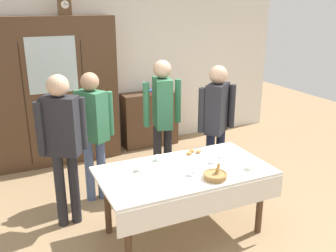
{
  "coord_description": "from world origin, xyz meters",
  "views": [
    {
      "loc": [
        -1.61,
        -3.3,
        2.37
      ],
      "look_at": [
        0.0,
        0.2,
        1.09
      ],
      "focal_mm": 39.91,
      "sensor_mm": 36.0,
      "label": 1
    }
  ],
  "objects": [
    {
      "name": "ground_plane",
      "position": [
        0.0,
        0.0,
        0.0
      ],
      "size": [
        12.0,
        12.0,
        0.0
      ],
      "primitive_type": "plane",
      "color": "#997A56",
      "rests_on": "ground"
    },
    {
      "name": "back_wall",
      "position": [
        0.0,
        2.65,
        1.35
      ],
      "size": [
        6.4,
        0.1,
        2.7
      ],
      "primitive_type": "cube",
      "color": "silver",
      "rests_on": "ground"
    },
    {
      "name": "dining_table",
      "position": [
        0.0,
        -0.23,
        0.64
      ],
      "size": [
        1.75,
        0.95,
        0.74
      ],
      "color": "#4C3321",
      "rests_on": "ground"
    },
    {
      "name": "wall_cabinet",
      "position": [
        -0.9,
        2.35,
        1.1
      ],
      "size": [
        1.89,
        0.46,
        2.19
      ],
      "color": "#4C3321",
      "rests_on": "ground"
    },
    {
      "name": "mantel_clock",
      "position": [
        -0.62,
        2.35,
        2.31
      ],
      "size": [
        0.18,
        0.11,
        0.24
      ],
      "color": "brown",
      "rests_on": "wall_cabinet"
    },
    {
      "name": "bookshelf_low",
      "position": [
        0.66,
        2.41,
        0.46
      ],
      "size": [
        0.94,
        0.35,
        0.92
      ],
      "color": "#4C3321",
      "rests_on": "ground"
    },
    {
      "name": "book_stack",
      "position": [
        0.66,
        2.41,
        0.95
      ],
      "size": [
        0.16,
        0.22,
        0.05
      ],
      "color": "#99332D",
      "rests_on": "bookshelf_low"
    },
    {
      "name": "tea_cup_near_left",
      "position": [
        0.5,
        -0.11,
        0.77
      ],
      "size": [
        0.13,
        0.13,
        0.06
      ],
      "color": "white",
      "rests_on": "dining_table"
    },
    {
      "name": "tea_cup_back_edge",
      "position": [
        -0.15,
        0.11,
        0.77
      ],
      "size": [
        0.13,
        0.13,
        0.06
      ],
      "color": "silver",
      "rests_on": "dining_table"
    },
    {
      "name": "tea_cup_far_right",
      "position": [
        0.6,
        -0.48,
        0.77
      ],
      "size": [
        0.13,
        0.13,
        0.06
      ],
      "color": "silver",
      "rests_on": "dining_table"
    },
    {
      "name": "tea_cup_center",
      "position": [
        0.01,
        -0.36,
        0.77
      ],
      "size": [
        0.13,
        0.13,
        0.06
      ],
      "color": "white",
      "rests_on": "dining_table"
    },
    {
      "name": "tea_cup_mid_right",
      "position": [
        0.35,
        -0.19,
        0.77
      ],
      "size": [
        0.13,
        0.13,
        0.06
      ],
      "color": "white",
      "rests_on": "dining_table"
    },
    {
      "name": "tea_cup_near_right",
      "position": [
        -0.43,
        -0.04,
        0.77
      ],
      "size": [
        0.13,
        0.13,
        0.06
      ],
      "color": "silver",
      "rests_on": "dining_table"
    },
    {
      "name": "bread_basket",
      "position": [
        0.18,
        -0.51,
        0.78
      ],
      "size": [
        0.24,
        0.24,
        0.16
      ],
      "color": "#9E7542",
      "rests_on": "dining_table"
    },
    {
      "name": "pastry_plate",
      "position": [
        0.27,
        0.1,
        0.76
      ],
      "size": [
        0.28,
        0.28,
        0.05
      ],
      "color": "white",
      "rests_on": "dining_table"
    },
    {
      "name": "spoon_near_right",
      "position": [
        -0.48,
        -0.5,
        0.75
      ],
      "size": [
        0.12,
        0.02,
        0.01
      ],
      "color": "silver",
      "rests_on": "dining_table"
    },
    {
      "name": "spoon_center",
      "position": [
        -0.21,
        -0.51,
        0.75
      ],
      "size": [
        0.12,
        0.02,
        0.01
      ],
      "color": "silver",
      "rests_on": "dining_table"
    },
    {
      "name": "person_near_right_end",
      "position": [
        0.8,
        0.48,
        1.01
      ],
      "size": [
        0.52,
        0.39,
        1.66
      ],
      "color": "#191E38",
      "rests_on": "ground"
    },
    {
      "name": "person_by_cabinet",
      "position": [
        -0.66,
        0.91,
        0.98
      ],
      "size": [
        0.52,
        0.41,
        1.61
      ],
      "color": "slate",
      "rests_on": "ground"
    },
    {
      "name": "person_behind_table_left",
      "position": [
        -1.08,
        0.49,
        1.04
      ],
      "size": [
        0.52,
        0.36,
        1.69
      ],
      "color": "#232328",
      "rests_on": "ground"
    },
    {
      "name": "person_beside_shelf",
      "position": [
        0.24,
        0.9,
        1.04
      ],
      "size": [
        0.52,
        0.39,
        1.7
      ],
      "color": "#232328",
      "rests_on": "ground"
    }
  ]
}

